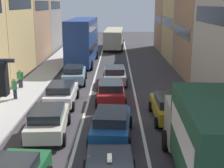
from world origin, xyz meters
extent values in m
cube|color=#B1B1B1|center=(-6.70, 20.00, 0.07)|extent=(2.60, 64.00, 0.14)
cube|color=silver|center=(-1.70, 20.00, 0.01)|extent=(0.16, 60.00, 0.01)
cube|color=silver|center=(1.70, 20.00, 0.01)|extent=(0.16, 60.00, 0.01)
cube|color=black|center=(-8.48, 22.00, 6.74)|extent=(0.02, 7.04, 1.10)
cube|color=#9E7556|center=(-12.00, 30.80, 5.87)|extent=(7.00, 8.70, 11.75)
cube|color=black|center=(-8.48, 30.80, 6.46)|extent=(0.02, 7.04, 1.10)
cube|color=gray|center=(-12.00, 39.60, 5.87)|extent=(7.00, 8.70, 11.74)
cube|color=black|center=(-8.48, 39.60, 6.46)|extent=(0.02, 7.04, 1.10)
cube|color=#9E7556|center=(9.90, 39.60, 4.08)|extent=(7.00, 8.70, 8.16)
cube|color=black|center=(6.38, 39.60, 4.49)|extent=(0.02, 7.04, 1.10)
cube|color=tan|center=(9.90, 30.80, 4.14)|extent=(7.00, 8.70, 8.28)
cube|color=black|center=(6.38, 30.80, 4.55)|extent=(0.02, 7.04, 1.10)
cube|color=#9E7556|center=(9.90, 22.00, 3.77)|extent=(7.00, 8.70, 7.54)
cube|color=black|center=(6.38, 22.00, 4.15)|extent=(0.02, 7.04, 1.10)
cube|color=black|center=(6.39, 13.20, 5.99)|extent=(0.02, 7.04, 1.10)
cube|color=black|center=(-2.55, -0.79, 4.95)|extent=(0.28, 0.28, 0.84)
sphere|color=red|center=(-2.55, -0.64, 5.21)|extent=(0.18, 0.18, 0.18)
sphere|color=#F2A519|center=(-2.55, -0.64, 4.95)|extent=(0.18, 0.18, 0.18)
sphere|color=green|center=(-2.55, -0.64, 4.69)|extent=(0.18, 0.18, 0.18)
cube|color=#B7B29E|center=(3.81, 5.50, 1.43)|extent=(2.49, 2.49, 1.90)
cube|color=black|center=(3.85, 6.70, 1.81)|extent=(2.02, 0.11, 0.70)
cube|color=#234C33|center=(3.66, 1.74, 2.18)|extent=(2.60, 5.53, 2.80)
cube|color=white|center=(2.45, 1.78, 2.46)|extent=(0.19, 4.48, 0.90)
cylinder|color=black|center=(2.61, 5.62, 0.48)|extent=(0.34, 0.97, 0.96)
cylinder|color=black|center=(5.01, 5.53, 0.48)|extent=(0.34, 0.97, 0.96)
cube|color=#1E2328|center=(0.04, 1.67, 1.23)|extent=(1.65, 2.45, 0.52)
cube|color=#F2EACC|center=(0.04, 1.67, 1.60)|extent=(0.17, 0.44, 0.12)
cylinder|color=black|center=(-0.92, 3.30, 0.32)|extent=(0.24, 0.65, 0.64)
cylinder|color=black|center=(0.92, 3.35, 0.32)|extent=(0.24, 0.65, 0.64)
cube|color=#194C8C|center=(0.04, 7.02, 0.67)|extent=(2.08, 4.41, 0.70)
cube|color=#1E2328|center=(0.03, 6.82, 1.23)|extent=(1.74, 2.51, 0.52)
cylinder|color=black|center=(-0.78, 8.54, 0.32)|extent=(0.26, 0.65, 0.64)
cylinder|color=black|center=(1.05, 8.42, 0.32)|extent=(0.26, 0.65, 0.64)
cylinder|color=black|center=(-0.97, 5.62, 0.32)|extent=(0.26, 0.65, 0.64)
cylinder|color=black|center=(0.86, 5.50, 0.32)|extent=(0.26, 0.65, 0.64)
cube|color=beige|center=(-3.29, 7.42, 0.67)|extent=(2.05, 4.40, 0.70)
cube|color=#1E2328|center=(-3.27, 7.22, 1.23)|extent=(1.73, 2.50, 0.52)
cylinder|color=black|center=(-4.29, 8.83, 0.32)|extent=(0.26, 0.65, 0.64)
cylinder|color=black|center=(-2.46, 8.94, 0.32)|extent=(0.26, 0.65, 0.64)
cylinder|color=black|center=(-4.12, 5.91, 0.32)|extent=(0.26, 0.65, 0.64)
cylinder|color=black|center=(-2.28, 6.02, 0.32)|extent=(0.26, 0.65, 0.64)
cube|color=#A51E1E|center=(-0.10, 13.23, 0.67)|extent=(1.90, 4.34, 0.70)
cube|color=#1E2328|center=(-0.09, 13.03, 1.23)|extent=(1.64, 2.45, 0.52)
cylinder|color=black|center=(-1.06, 14.67, 0.32)|extent=(0.24, 0.65, 0.64)
cylinder|color=black|center=(0.78, 14.72, 0.32)|extent=(0.24, 0.65, 0.64)
cylinder|color=black|center=(-0.98, 11.75, 0.32)|extent=(0.24, 0.65, 0.64)
cylinder|color=black|center=(0.86, 11.79, 0.32)|extent=(0.24, 0.65, 0.64)
cube|color=silver|center=(-3.45, 12.66, 0.67)|extent=(1.85, 4.32, 0.70)
cube|color=#1E2328|center=(-3.45, 12.46, 1.23)|extent=(1.61, 2.42, 0.52)
cylinder|color=black|center=(-4.38, 14.11, 0.32)|extent=(0.23, 0.64, 0.64)
cylinder|color=black|center=(-2.54, 14.13, 0.32)|extent=(0.23, 0.64, 0.64)
cylinder|color=black|center=(-4.35, 11.19, 0.32)|extent=(0.23, 0.64, 0.64)
cylinder|color=black|center=(-2.51, 11.21, 0.32)|extent=(0.23, 0.64, 0.64)
cube|color=gray|center=(0.16, 18.54, 0.67)|extent=(1.83, 4.31, 0.70)
cube|color=#1E2328|center=(0.17, 18.34, 1.23)|extent=(1.60, 2.42, 0.52)
cylinder|color=black|center=(-0.77, 20.00, 0.32)|extent=(0.22, 0.64, 0.64)
cylinder|color=black|center=(1.07, 20.01, 0.32)|extent=(0.22, 0.64, 0.64)
cylinder|color=black|center=(-0.75, 17.07, 0.32)|extent=(0.22, 0.64, 0.64)
cylinder|color=black|center=(1.09, 17.08, 0.32)|extent=(0.22, 0.64, 0.64)
cube|color=#759EB7|center=(-3.36, 18.85, 0.67)|extent=(2.03, 4.39, 0.70)
cube|color=#1E2328|center=(-3.35, 18.65, 1.23)|extent=(1.71, 2.49, 0.52)
cylinder|color=black|center=(-4.36, 20.26, 0.32)|extent=(0.25, 0.65, 0.64)
cylinder|color=black|center=(-2.52, 20.36, 0.32)|extent=(0.25, 0.65, 0.64)
cylinder|color=black|center=(-4.20, 17.34, 0.32)|extent=(0.25, 0.65, 0.64)
cylinder|color=black|center=(-2.36, 17.44, 0.32)|extent=(0.25, 0.65, 0.64)
cube|color=#B29319|center=(3.42, 9.78, 0.67)|extent=(1.87, 4.33, 0.70)
cube|color=#1E2328|center=(3.43, 9.58, 1.23)|extent=(1.62, 2.43, 0.52)
cylinder|color=black|center=(2.48, 11.23, 0.32)|extent=(0.23, 0.64, 0.64)
cylinder|color=black|center=(4.32, 11.26, 0.32)|extent=(0.23, 0.64, 0.64)
cylinder|color=black|center=(2.53, 8.31, 0.32)|extent=(0.23, 0.64, 0.64)
cylinder|color=black|center=(4.37, 8.34, 0.32)|extent=(0.23, 0.64, 0.64)
cube|color=navy|center=(-3.44, 27.30, 1.70)|extent=(2.74, 10.55, 2.40)
cube|color=black|center=(-3.44, 27.30, 2.06)|extent=(2.75, 9.93, 0.70)
cube|color=navy|center=(-3.44, 27.30, 3.98)|extent=(2.74, 10.55, 2.16)
cube|color=black|center=(-3.44, 27.30, 4.22)|extent=(2.75, 9.93, 0.64)
cylinder|color=black|center=(-4.60, 31.11, 0.50)|extent=(0.32, 1.01, 1.00)
cylinder|color=black|center=(-2.10, 31.05, 0.50)|extent=(0.32, 1.01, 1.00)
cylinder|color=black|center=(-4.76, 24.18, 0.50)|extent=(0.32, 1.01, 1.00)
cylinder|color=black|center=(-2.26, 24.12, 0.50)|extent=(0.32, 1.01, 1.00)
cube|color=#BFB793|center=(-0.05, 40.42, 1.70)|extent=(2.94, 10.60, 2.40)
cube|color=black|center=(-0.05, 40.42, 2.06)|extent=(2.94, 9.97, 0.70)
cylinder|color=black|center=(-1.14, 44.25, 0.50)|extent=(0.34, 1.01, 1.00)
cylinder|color=black|center=(1.36, 44.14, 0.50)|extent=(0.34, 1.01, 1.00)
cylinder|color=black|center=(-1.43, 37.32, 0.50)|extent=(0.34, 1.01, 1.00)
cylinder|color=black|center=(1.07, 37.22, 0.50)|extent=(0.34, 1.01, 1.00)
cylinder|color=#262D47|center=(-6.96, 13.51, 0.41)|extent=(0.16, 0.16, 0.82)
cylinder|color=#262D47|center=(-6.82, 13.39, 0.41)|extent=(0.16, 0.16, 0.82)
cylinder|color=#338C4C|center=(-6.89, 13.45, 1.12)|extent=(0.34, 0.34, 0.60)
sphere|color=tan|center=(-6.89, 13.45, 1.54)|extent=(0.24, 0.24, 0.24)
cylinder|color=#338C4C|center=(-7.06, 13.59, 1.15)|extent=(0.10, 0.10, 0.55)
cylinder|color=#338C4C|center=(-6.72, 13.31, 1.15)|extent=(0.10, 0.10, 0.55)
cylinder|color=#262D47|center=(-7.49, 16.58, 0.41)|extent=(0.16, 0.16, 0.82)
cylinder|color=#262D47|center=(-7.31, 16.57, 0.41)|extent=(0.16, 0.16, 0.82)
cylinder|color=#338C4C|center=(-7.40, 16.57, 1.12)|extent=(0.34, 0.34, 0.60)
sphere|color=tan|center=(-7.40, 16.57, 1.54)|extent=(0.24, 0.24, 0.24)
cylinder|color=#338C4C|center=(-7.62, 16.59, 1.15)|extent=(0.10, 0.10, 0.55)
cylinder|color=#338C4C|center=(-7.18, 16.56, 1.15)|extent=(0.10, 0.10, 0.55)
camera|label=1|loc=(0.24, -8.38, 6.74)|focal=51.55mm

